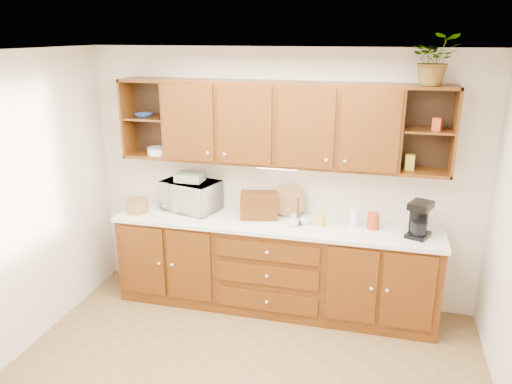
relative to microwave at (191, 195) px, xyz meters
The scene contains 22 objects.
ceiling 2.37m from the microwave, 59.43° to the right, with size 4.00×4.00×0.00m, color white.
back_wall 0.97m from the microwave, 10.69° to the left, with size 4.00×4.00×0.00m, color #EEDFC8.
base_cabinets 1.14m from the microwave, ahead, with size 3.20×0.60×0.90m, color #3D1E06.
countertop 0.96m from the microwave, ahead, with size 3.24×0.64×0.04m, color white.
upper_cabinets 1.23m from the microwave, ahead, with size 3.20×0.33×0.80m.
undercabinet_light 1.00m from the microwave, ahead, with size 0.40×0.05×0.03m, color white.
wicker_basket 0.56m from the microwave, 156.29° to the right, with size 0.22×0.22×0.15m, color olive.
microwave is the anchor object (origin of this frame).
towel_stack 0.20m from the microwave, ahead, with size 0.28×0.20×0.08m, color #E1DD6A.
wine_bottle 0.25m from the microwave, ahead, with size 0.07×0.07×0.31m, color black.
woven_tray 1.05m from the microwave, ahead, with size 0.34×0.34×0.02m, color olive.
bread_box 0.76m from the microwave, ahead, with size 0.37×0.23×0.26m, color #3D1E06.
mug_tree 1.18m from the microwave, ahead, with size 0.22×0.23×0.27m.
canister_red 1.88m from the microwave, ahead, with size 0.11×0.11×0.15m, color #B03819.
canister_white 1.70m from the microwave, ahead, with size 0.08×0.08×0.18m, color white.
canister_yellow 1.40m from the microwave, ahead, with size 0.08×0.08×0.12m, color gold.
coffee_maker 2.29m from the microwave, ahead, with size 0.25×0.29×0.33m.
bowl_stack 0.95m from the microwave, behind, with size 0.17×0.17×0.04m, color navy.
plate_stack 0.57m from the microwave, behind, with size 0.24×0.24×0.07m, color white.
pantry_box_yellow 2.22m from the microwave, ahead, with size 0.08×0.06×0.14m, color gold.
pantry_box_red 2.51m from the microwave, ahead, with size 0.07×0.07×0.11m, color #B03819.
potted_plant 2.68m from the microwave, ahead, with size 0.39×0.34×0.43m, color #999999.
Camera 1 is at (0.97, -3.07, 2.73)m, focal length 35.00 mm.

